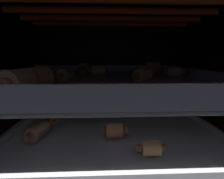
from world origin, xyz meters
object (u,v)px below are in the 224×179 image
pig_in_blanket_upper_2 (85,68)px  pig_in_blanket_upper_4 (42,71)px  heating_element (113,15)px  pig_in_blanket_upper_3 (65,75)px  pig_in_blanket_upper_5 (38,78)px  pig_in_blanket_lower_2 (160,108)px  pig_in_blanket_lower_5 (38,131)px  baking_tray_lower (113,123)px  pig_in_blanket_upper_8 (98,70)px  pig_in_blanket_lower_6 (75,103)px  pig_in_blanket_upper_9 (152,67)px  pig_in_blanket_lower_1 (71,108)px  pig_in_blanket_lower_7 (110,102)px  pig_in_blanket_lower_8 (116,131)px  oven_rack_upper (113,84)px  pig_in_blanket_lower_3 (150,148)px  pig_in_blanket_lower_0 (53,117)px  pig_in_blanket_upper_0 (175,71)px  baking_tray_upper (113,80)px  pig_in_blanket_upper_7 (6,80)px  pig_in_blanket_upper_10 (143,75)px  pig_in_blanket_lower_4 (116,108)px  pig_in_blanket_upper_1 (146,71)px  pig_in_blanket_upper_6 (18,83)px

pig_in_blanket_upper_2 → pig_in_blanket_upper_4: bearing=-134.0°
heating_element → pig_in_blanket_upper_3: 15.80cm
heating_element → pig_in_blanket_upper_5: 19.82cm
pig_in_blanket_upper_5 → pig_in_blanket_upper_3: bearing=76.6°
pig_in_blanket_lower_2 → pig_in_blanket_lower_5: same height
baking_tray_lower → pig_in_blanket_upper_8: bearing=121.1°
pig_in_blanket_lower_5 → pig_in_blanket_lower_6: (3.39, 18.15, 0.04)cm
pig_in_blanket_lower_6 → pig_in_blanket_upper_9: bearing=-3.1°
baking_tray_lower → pig_in_blanket_upper_8: pig_in_blanket_upper_8 is taller
pig_in_blanket_lower_1 → pig_in_blanket_lower_7: bearing=25.0°
pig_in_blanket_lower_8 → oven_rack_upper: 10.64cm
pig_in_blanket_lower_3 → oven_rack_upper: oven_rack_upper is taller
pig_in_blanket_lower_0 → pig_in_blanket_upper_0: pig_in_blanket_upper_0 is taller
pig_in_blanket_lower_7 → pig_in_blanket_upper_3: (-9.37, -15.33, 10.40)cm
heating_element → pig_in_blanket_upper_8: heating_element is taller
pig_in_blanket_lower_2 → pig_in_blanket_lower_3: size_ratio=1.16×
pig_in_blanket_lower_2 → pig_in_blanket_lower_3: (-7.94, -18.33, -0.14)cm
pig_in_blanket_lower_0 → baking_tray_upper: 16.58cm
pig_in_blanket_lower_1 → pig_in_blanket_upper_7: (-4.64, -18.62, 10.67)cm
pig_in_blanket_upper_4 → pig_in_blanket_upper_2: bearing=46.0°
pig_in_blanket_lower_2 → pig_in_blanket_upper_7: bearing=-150.2°
baking_tray_lower → pig_in_blanket_lower_8: pig_in_blanket_lower_8 is taller
pig_in_blanket_lower_2 → pig_in_blanket_upper_7: pig_in_blanket_upper_7 is taller
pig_in_blanket_upper_0 → pig_in_blanket_upper_2: pig_in_blanket_upper_2 is taller
pig_in_blanket_upper_3 → pig_in_blanket_upper_9: size_ratio=0.92×
pig_in_blanket_lower_6 → pig_in_blanket_lower_8: bearing=-58.6°
pig_in_blanket_lower_5 → pig_in_blanket_upper_10: 23.00cm
pig_in_blanket_lower_6 → oven_rack_upper: oven_rack_upper is taller
pig_in_blanket_upper_5 → pig_in_blanket_lower_7: bearing=64.2°
baking_tray_lower → pig_in_blanket_lower_4: size_ratio=8.29×
pig_in_blanket_lower_6 → pig_in_blanket_upper_2: 11.16cm
baking_tray_lower → pig_in_blanket_upper_9: size_ratio=6.85×
baking_tray_lower → pig_in_blanket_upper_2: pig_in_blanket_upper_2 is taller
pig_in_blanket_lower_5 → pig_in_blanket_lower_0: bearing=86.3°
pig_in_blanket_lower_6 → pig_in_blanket_upper_3: (1.40, -14.29, 10.34)cm
pig_in_blanket_lower_7 → pig_in_blanket_lower_8: pig_in_blanket_lower_8 is taller
pig_in_blanket_lower_5 → pig_in_blanket_upper_2: pig_in_blanket_upper_2 is taller
baking_tray_lower → pig_in_blanket_upper_0: 19.61cm
baking_tray_upper → pig_in_blanket_lower_0: bearing=179.4°
baking_tray_lower → pig_in_blanket_lower_6: bearing=134.7°
pig_in_blanket_upper_5 → pig_in_blanket_lower_8: bearing=16.8°
pig_in_blanket_upper_1 → pig_in_blanket_upper_5: (-20.18, -15.06, 0.34)cm
pig_in_blanket_upper_2 → pig_in_blanket_lower_2: bearing=-16.8°
pig_in_blanket_lower_0 → pig_in_blanket_lower_7: size_ratio=0.87×
pig_in_blanket_lower_0 → oven_rack_upper: bearing=-0.6°
pig_in_blanket_upper_8 → pig_in_blanket_lower_2: bearing=-2.4°
pig_in_blanket_lower_4 → pig_in_blanket_upper_10: pig_in_blanket_upper_10 is taller
heating_element → oven_rack_upper: (0.00, 0.00, -14.69)cm
pig_in_blanket_lower_4 → pig_in_blanket_lower_6: size_ratio=0.89×
pig_in_blanket_upper_6 → pig_in_blanket_upper_8: bearing=68.3°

